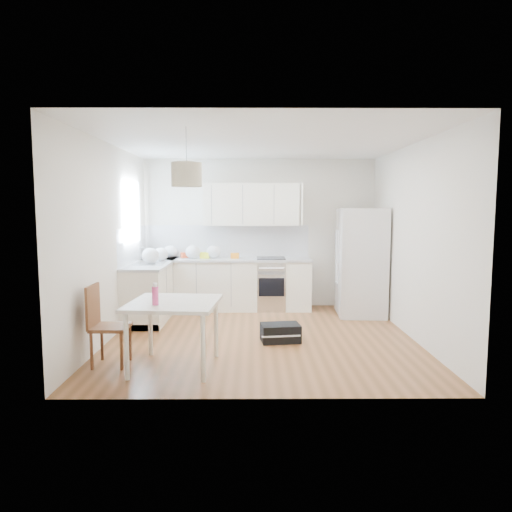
{
  "coord_description": "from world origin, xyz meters",
  "views": [
    {
      "loc": [
        -0.12,
        -6.28,
        1.81
      ],
      "look_at": [
        -0.08,
        0.4,
        1.11
      ],
      "focal_mm": 32.0,
      "sensor_mm": 36.0,
      "label": 1
    }
  ],
  "objects_px": {
    "refrigerator": "(362,262)",
    "dining_table": "(174,309)",
    "gym_bag": "(280,333)",
    "dining_chair": "(111,325)"
  },
  "relations": [
    {
      "from": "refrigerator",
      "to": "dining_table",
      "type": "height_order",
      "value": "refrigerator"
    },
    {
      "from": "dining_table",
      "to": "gym_bag",
      "type": "xyz_separation_m",
      "value": [
        1.26,
        1.02,
        -0.56
      ]
    },
    {
      "from": "refrigerator",
      "to": "gym_bag",
      "type": "bearing_deg",
      "value": -129.16
    },
    {
      "from": "refrigerator",
      "to": "dining_table",
      "type": "distance_m",
      "value": 3.8
    },
    {
      "from": "dining_table",
      "to": "gym_bag",
      "type": "height_order",
      "value": "dining_table"
    },
    {
      "from": "dining_chair",
      "to": "gym_bag",
      "type": "relative_size",
      "value": 1.81
    },
    {
      "from": "dining_table",
      "to": "dining_chair",
      "type": "distance_m",
      "value": 0.78
    },
    {
      "from": "refrigerator",
      "to": "dining_chair",
      "type": "relative_size",
      "value": 1.92
    },
    {
      "from": "dining_chair",
      "to": "gym_bag",
      "type": "distance_m",
      "value": 2.24
    },
    {
      "from": "dining_table",
      "to": "dining_chair",
      "type": "relative_size",
      "value": 1.11
    }
  ]
}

